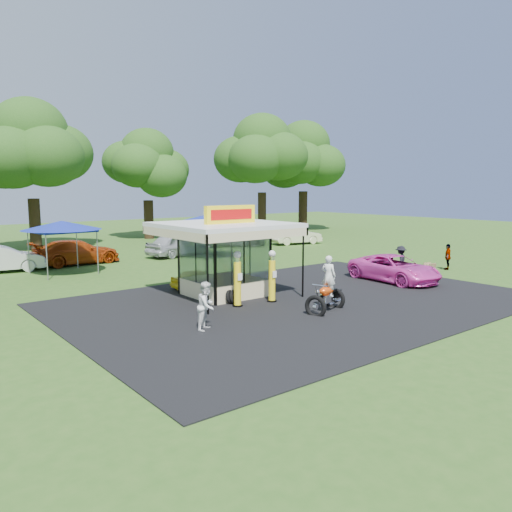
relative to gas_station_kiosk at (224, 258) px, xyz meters
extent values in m
plane|color=#2D541A|center=(2.00, -4.99, -1.78)|extent=(120.00, 120.00, 0.00)
cube|color=black|center=(2.00, -2.99, -1.76)|extent=(20.00, 14.00, 0.04)
cube|color=white|center=(0.00, 0.01, -1.75)|extent=(3.00, 3.00, 0.06)
cube|color=white|center=(0.00, 0.01, 1.51)|extent=(5.40, 5.40, 0.18)
cube|color=yellow|center=(0.00, -0.49, 2.00)|extent=(2.60, 0.25, 0.80)
cube|color=red|center=(0.00, -0.62, 2.00)|extent=(2.21, 0.02, 0.45)
cylinder|color=black|center=(-2.55, -2.54, -0.18)|extent=(0.08, 0.08, 3.20)
cylinder|color=black|center=(2.55, -2.54, -0.18)|extent=(0.08, 0.08, 3.20)
cylinder|color=black|center=(-0.84, -2.16, -1.73)|extent=(0.44, 0.44, 0.10)
cylinder|color=yellow|center=(-0.84, -2.16, -0.78)|extent=(0.30, 0.30, 1.81)
cylinder|color=silver|center=(-0.84, -2.16, 0.23)|extent=(0.20, 0.20, 0.20)
sphere|color=white|center=(-0.84, -2.16, 0.43)|extent=(0.32, 0.32, 0.32)
cube|color=white|center=(-0.84, -2.34, -0.48)|extent=(0.22, 0.02, 0.30)
cylinder|color=black|center=(0.85, -2.39, -1.73)|extent=(0.43, 0.43, 0.10)
cylinder|color=yellow|center=(0.85, -2.39, -0.81)|extent=(0.29, 0.29, 1.75)
cylinder|color=silver|center=(0.85, -2.39, 0.16)|extent=(0.19, 0.19, 0.19)
sphere|color=white|center=(0.85, -2.39, 0.35)|extent=(0.31, 0.31, 0.31)
cube|color=white|center=(0.85, -2.56, -0.52)|extent=(0.21, 0.02, 0.29)
torus|color=black|center=(0.63, -5.27, -1.41)|extent=(0.43, 0.94, 0.93)
torus|color=black|center=(2.23, -4.80, -1.41)|extent=(0.43, 0.94, 0.93)
cube|color=silver|center=(1.48, -5.02, -1.23)|extent=(0.67, 0.47, 0.33)
ellipsoid|color=#DB460F|center=(1.48, -5.02, -0.92)|extent=(0.71, 0.40, 0.33)
cube|color=black|center=(1.86, -4.91, -0.99)|extent=(0.67, 0.45, 0.11)
cube|color=black|center=(2.26, -4.79, -1.17)|extent=(0.48, 0.47, 0.31)
cylinder|color=silver|center=(0.79, -5.22, -1.01)|extent=(0.49, 0.20, 0.99)
cylinder|color=silver|center=(0.95, -5.17, -0.62)|extent=(0.24, 0.65, 0.06)
sphere|color=silver|center=(0.77, -5.23, -0.84)|extent=(0.18, 0.18, 0.18)
imported|color=white|center=(1.64, -4.97, -0.34)|extent=(0.55, 0.69, 1.66)
torus|color=black|center=(-0.66, -1.69, -1.46)|extent=(0.70, 0.49, 0.66)
torus|color=black|center=(-0.77, -1.56, -1.46)|extent=(0.71, 0.56, 0.66)
cube|color=#593819|center=(11.05, -3.69, -1.32)|extent=(0.54, 0.31, 0.92)
cube|color=#593819|center=(11.05, -3.47, -1.32)|extent=(0.54, 0.31, 0.92)
imported|color=yellow|center=(0.00, 2.21, -1.30)|extent=(2.82, 1.13, 0.96)
imported|color=#F642BD|center=(9.05, -2.75, -1.07)|extent=(2.80, 5.30, 1.42)
imported|color=white|center=(-3.69, -4.21, -0.92)|extent=(1.06, 1.01, 1.72)
imported|color=black|center=(10.92, -1.80, -0.93)|extent=(1.25, 0.99, 1.70)
imported|color=gray|center=(14.84, -2.39, -0.99)|extent=(1.00, 0.76, 1.58)
imported|color=silver|center=(-6.61, 13.46, -0.99)|extent=(4.98, 2.33, 1.58)
imported|color=#B53D0D|center=(-2.08, 13.80, -0.98)|extent=(5.65, 2.55, 1.60)
imported|color=#B2B3B7|center=(5.01, 13.19, -0.95)|extent=(5.18, 3.00, 1.66)
imported|color=#5E5E61|center=(11.97, 15.86, -0.98)|extent=(6.32, 5.25, 1.60)
imported|color=beige|center=(17.14, 13.52, -1.03)|extent=(4.78, 2.47, 1.50)
cylinder|color=gray|center=(-5.36, 12.04, -0.56)|extent=(0.06, 0.06, 2.45)
cylinder|color=gray|center=(-2.50, 12.04, -0.56)|extent=(0.06, 0.06, 2.45)
cylinder|color=gray|center=(-5.36, 9.18, -0.56)|extent=(0.06, 0.06, 2.45)
cylinder|color=gray|center=(-2.50, 9.18, -0.56)|extent=(0.06, 0.06, 2.45)
cube|color=navy|center=(-3.93, 10.61, 0.73)|extent=(3.06, 3.06, 0.12)
cone|color=navy|center=(-3.93, 10.61, 1.04)|extent=(4.41, 4.41, 0.51)
cylinder|color=gray|center=(5.24, 12.50, -0.53)|extent=(0.06, 0.06, 2.51)
cylinder|color=gray|center=(8.18, 12.50, -0.53)|extent=(0.06, 0.06, 2.51)
cylinder|color=gray|center=(5.24, 9.56, -0.53)|extent=(0.06, 0.06, 2.51)
cylinder|color=gray|center=(8.18, 9.56, -0.53)|extent=(0.06, 0.06, 2.51)
cube|color=navy|center=(6.71, 11.03, 0.79)|extent=(3.14, 3.14, 0.13)
cone|color=navy|center=(6.71, 11.03, 1.12)|extent=(4.52, 4.52, 0.52)
cylinder|color=black|center=(-2.07, 23.32, 0.27)|extent=(0.88, 0.88, 4.11)
ellipsoid|color=#214D16|center=(-2.07, 23.32, 5.61)|extent=(9.85, 9.85, 8.45)
cylinder|color=black|center=(9.17, 26.08, 0.08)|extent=(0.93, 0.93, 3.73)
ellipsoid|color=#214D16|center=(9.17, 26.08, 4.85)|extent=(8.71, 8.71, 7.47)
cylinder|color=black|center=(20.74, 22.74, 0.44)|extent=(0.89, 0.89, 4.45)
ellipsoid|color=#214D16|center=(20.74, 22.74, 6.13)|extent=(10.39, 10.39, 8.91)
cylinder|color=black|center=(27.88, 23.91, 0.48)|extent=(1.02, 1.02, 4.54)
ellipsoid|color=#214D16|center=(27.88, 23.91, 6.17)|extent=(10.24, 10.24, 8.78)
camera|label=1|loc=(-12.91, -18.61, 3.18)|focal=35.00mm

